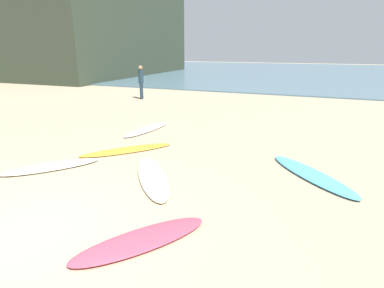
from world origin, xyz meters
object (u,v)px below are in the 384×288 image
Objects in this scene: surfboard_1 at (147,129)px; surfboard_4 at (127,150)px; surfboard_0 at (153,176)px; surfboard_5 at (312,175)px; beachgoer_near at (141,80)px; surfboard_2 at (51,167)px; surfboard_3 at (142,240)px.

surfboard_1 reaches higher than surfboard_4.
surfboard_0 reaches higher than surfboard_4.
surfboard_5 is at bearing -12.94° from surfboard_0.
beachgoer_near reaches higher than surfboard_0.
surfboard_0 is at bearing -0.21° from surfboard_4.
surfboard_0 is 1.16× the size of surfboard_2.
surfboard_3 is 4.31m from surfboard_4.
surfboard_3 is at bearing -167.84° from beachgoer_near.
beachgoer_near is at bearing 159.68° from surfboard_4.
surfboard_2 is at bearing -171.28° from surfboard_3.
surfboard_5 reaches higher than surfboard_4.
surfboard_4 is at bearing 101.87° from surfboard_0.
surfboard_5 is (4.75, 0.05, 0.01)m from surfboard_4.
surfboard_5 is 1.44× the size of beachgoer_near.
beachgoer_near is (-3.78, 5.91, 0.97)m from surfboard_1.
surfboard_4 is at bearing -41.93° from surfboard_5.
surfboard_2 is (-2.48, -0.39, 0.00)m from surfboard_0.
surfboard_3 is at bearing 126.36° from surfboard_1.
beachgoer_near reaches higher than surfboard_4.
surfboard_4 is (0.63, -2.14, -0.01)m from surfboard_1.
surfboard_2 is at bearing -24.78° from surfboard_5.
surfboard_3 is (3.48, -1.70, -0.00)m from surfboard_2.
surfboard_4 is (-2.56, 3.47, -0.01)m from surfboard_3.
surfboard_3 is at bearing -101.52° from surfboard_0.
surfboard_1 is 1.12× the size of surfboard_3.
surfboard_5 is (5.67, 1.81, -0.00)m from surfboard_2.
surfboard_4 is 9.23m from beachgoer_near.
surfboard_3 is 1.16× the size of beachgoer_near.
surfboard_0 is 0.97× the size of surfboard_5.
surfboard_5 is 12.20m from beachgoer_near.
surfboard_2 reaches higher than surfboard_4.
surfboard_3 reaches higher than surfboard_4.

